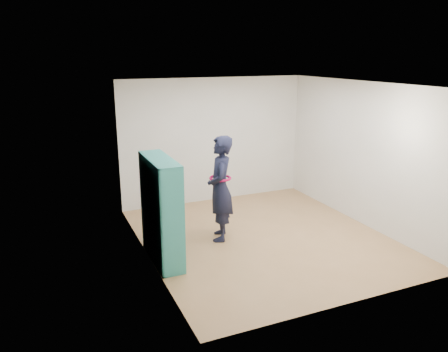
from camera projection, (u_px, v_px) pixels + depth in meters
name	position (u px, v px, depth m)	size (l,w,h in m)	color
floor	(264.00, 237.00, 7.53)	(4.50, 4.50, 0.00)	#9C7447
ceiling	(268.00, 84.00, 6.83)	(4.50, 4.50, 0.00)	white
wall_left	(146.00, 178.00, 6.42)	(0.02, 4.50, 2.60)	beige
wall_right	(362.00, 154.00, 7.94)	(0.02, 4.50, 2.60)	beige
wall_back	(214.00, 140.00, 9.17)	(4.00, 0.02, 2.60)	beige
wall_front	(356.00, 207.00, 5.19)	(4.00, 0.02, 2.60)	beige
bookshelf	(160.00, 212.00, 6.52)	(0.35, 1.20, 1.60)	teal
person	(220.00, 188.00, 7.27)	(0.64, 0.76, 1.78)	black
smartphone	(211.00, 180.00, 7.32)	(0.03, 0.09, 0.12)	silver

